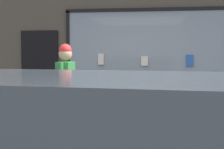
# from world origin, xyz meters

# --- Properties ---
(shopfront_facade) EXTENTS (7.19, 0.29, 3.22)m
(shopfront_facade) POSITION_xyz_m (-0.01, 2.39, 1.60)
(shopfront_facade) COLOR #4C473D
(shopfront_facade) RESTS_ON ground_plane
(display_table_main) EXTENTS (2.91, 0.83, 0.88)m
(display_table_main) POSITION_xyz_m (-0.00, 0.96, 0.72)
(display_table_main) COLOR brown
(display_table_main) RESTS_ON ground_plane
(person_browsing) EXTENTS (0.23, 0.68, 1.73)m
(person_browsing) POSITION_xyz_m (-1.06, 0.32, 1.02)
(person_browsing) COLOR black
(person_browsing) RESTS_ON ground_plane
(small_dog) EXTENTS (0.21, 0.57, 0.39)m
(small_dog) POSITION_xyz_m (-0.68, 0.14, 0.27)
(small_dog) COLOR #99724C
(small_dog) RESTS_ON ground_plane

